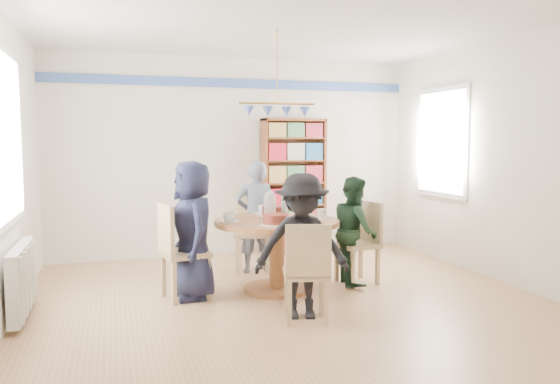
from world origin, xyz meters
name	(u,v)px	position (x,y,z in m)	size (l,w,h in m)	color
ground	(292,304)	(0.00, 0.00, 0.00)	(5.00, 5.00, 0.00)	tan
room_shell	(244,133)	(-0.26, 0.87, 1.65)	(5.00, 5.00, 5.00)	white
radiator	(22,279)	(-2.42, 0.30, 0.35)	(0.12, 1.00, 0.60)	silver
dining_table	(277,238)	(0.00, 0.50, 0.56)	(1.30, 1.30, 0.75)	#975B31
chair_left	(177,247)	(-1.04, 0.48, 0.53)	(0.50, 0.50, 0.96)	tan
chair_right	(363,238)	(1.00, 0.54, 0.50)	(0.46, 0.46, 0.90)	tan
chair_far	(254,226)	(0.00, 1.49, 0.54)	(0.54, 0.54, 0.97)	tan
chair_near	(307,268)	(-0.05, -0.56, 0.48)	(0.47, 0.47, 0.87)	tan
person_left	(193,230)	(-0.88, 0.49, 0.69)	(0.67, 0.44, 1.37)	#161931
person_right	(355,230)	(0.90, 0.53, 0.59)	(0.58, 0.45, 1.19)	black
person_far	(256,217)	(-0.01, 1.36, 0.67)	(0.49, 0.32, 1.34)	gray
person_near	(302,246)	(-0.05, -0.41, 0.64)	(0.83, 0.48, 1.29)	black
bookshelf	(294,187)	(0.80, 2.34, 0.92)	(0.89, 0.27, 1.88)	brown
tableware	(274,213)	(-0.03, 0.53, 0.82)	(1.21, 1.21, 0.32)	white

